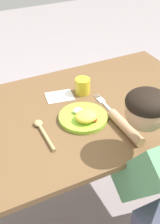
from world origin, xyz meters
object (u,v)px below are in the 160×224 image
object	(u,v)px
plate	(84,117)
fork	(105,105)
spoon	(43,131)
person	(153,203)
drinking_cup	(83,86)

from	to	relation	value
plate	fork	distance (m)	0.16
spoon	person	world-z (taller)	person
spoon	drinking_cup	distance (m)	0.36
spoon	drinking_cup	bearing A→B (deg)	-54.65
fork	spoon	xyz separation A→B (m)	(-0.35, -0.06, 0.01)
plate	fork	size ratio (longest dim) A/B	1.07
fork	person	world-z (taller)	person
plate	fork	world-z (taller)	plate
spoon	person	xyz separation A→B (m)	(0.33, -0.40, -0.22)
fork	spoon	bearing A→B (deg)	100.29
plate	drinking_cup	xyz separation A→B (m)	(0.10, 0.21, 0.02)
plate	person	xyz separation A→B (m)	(0.13, -0.39, -0.23)
fork	drinking_cup	bearing A→B (deg)	18.88
plate	fork	bearing A→B (deg)	22.91
person	plate	bearing A→B (deg)	107.97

